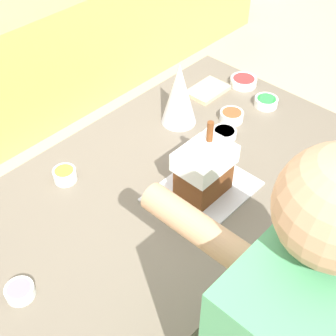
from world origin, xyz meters
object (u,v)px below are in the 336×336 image
candy_bowl_far_right (232,116)px  candy_bowl_far_left (20,291)px  baking_tray (202,191)px  gingerbread_house (204,170)px  candy_bowl_front_corner (244,81)px  decorative_tree (179,94)px  candy_bowl_beside_tree (224,133)px  cookbook (208,90)px  candy_bowl_near_tray_right (265,101)px  candy_bowl_near_tray_left (65,175)px

candy_bowl_far_right → candy_bowl_far_left: bearing=-176.8°
baking_tray → gingerbread_house: size_ratio=1.39×
candy_bowl_front_corner → candy_bowl_far_right: candy_bowl_far_right is taller
gingerbread_house → candy_bowl_far_right: size_ratio=2.70×
decorative_tree → candy_bowl_far_left: decorative_tree is taller
candy_bowl_beside_tree → cookbook: candy_bowl_beside_tree is taller
gingerbread_house → candy_bowl_front_corner: size_ratio=2.21×
gingerbread_house → cookbook: gingerbread_house is taller
candy_bowl_front_corner → candy_bowl_near_tray_right: 0.19m
candy_bowl_near_tray_left → baking_tray: bearing=-54.2°
candy_bowl_near_tray_right → candy_bowl_front_corner: bearing=68.5°
baking_tray → decorative_tree: bearing=53.7°
baking_tray → gingerbread_house: 0.11m
decorative_tree → cookbook: (0.27, 0.05, -0.14)m
candy_bowl_near_tray_left → candy_bowl_far_right: size_ratio=0.85×
candy_bowl_near_tray_right → candy_bowl_beside_tree: 0.32m
gingerbread_house → cookbook: 0.69m
decorative_tree → candy_bowl_beside_tree: 0.26m
candy_bowl_near_tray_left → candy_bowl_far_right: (0.76, -0.24, -0.00)m
candy_bowl_front_corner → candy_bowl_near_tray_left: 1.03m
candy_bowl_beside_tree → candy_bowl_far_right: candy_bowl_far_right is taller
candy_bowl_near_tray_right → candy_bowl_far_left: (-1.37, -0.02, -0.00)m
baking_tray → candy_bowl_near_tray_right: bearing=13.3°
baking_tray → candy_bowl_front_corner: bearing=24.9°
gingerbread_house → candy_bowl_near_tray_left: 0.55m
gingerbread_house → decorative_tree: 0.45m
candy_bowl_far_left → decorative_tree: bearing=13.2°
candy_bowl_front_corner → cookbook: 0.19m
candy_bowl_near_tray_right → candy_bowl_near_tray_left: candy_bowl_near_tray_left is taller
candy_bowl_near_tray_left → candy_bowl_beside_tree: candy_bowl_near_tray_left is taller
decorative_tree → cookbook: size_ratio=1.49×
candy_bowl_far_right → cookbook: size_ratio=0.54×
candy_bowl_near_tray_right → gingerbread_house: bearing=-166.7°
candy_bowl_beside_tree → candy_bowl_far_left: size_ratio=1.15×
candy_bowl_front_corner → candy_bowl_near_tray_left: bearing=173.8°
candy_bowl_front_corner → candy_bowl_beside_tree: candy_bowl_front_corner is taller
candy_bowl_near_tray_left → cookbook: 0.86m
candy_bowl_near_tray_left → candy_bowl_far_right: candy_bowl_near_tray_left is taller
baking_tray → candy_bowl_beside_tree: 0.35m
candy_bowl_front_corner → candy_bowl_far_left: (-1.44, -0.20, -0.00)m
candy_bowl_beside_tree → candy_bowl_near_tray_right: bearing=0.1°
candy_bowl_front_corner → gingerbread_house: bearing=-155.1°
gingerbread_house → candy_bowl_near_tray_right: gingerbread_house is taller
decorative_tree → candy_bowl_near_tray_left: decorative_tree is taller
candy_bowl_beside_tree → candy_bowl_far_left: candy_bowl_far_left is taller
candy_bowl_front_corner → candy_bowl_near_tray_left: (-1.03, 0.11, 0.01)m
baking_tray → candy_bowl_far_right: candy_bowl_far_right is taller
candy_bowl_beside_tree → cookbook: 0.35m
candy_bowl_front_corner → cookbook: bearing=152.3°
decorative_tree → candy_bowl_far_right: (0.17, -0.17, -0.12)m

